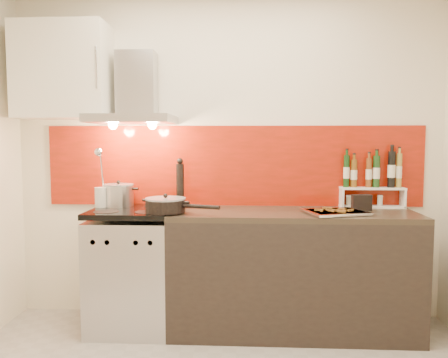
# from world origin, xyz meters

# --- Properties ---
(back_wall) EXTENTS (3.40, 0.02, 2.60)m
(back_wall) POSITION_xyz_m (0.00, 1.40, 1.30)
(back_wall) COLOR silver
(back_wall) RESTS_ON ground
(backsplash) EXTENTS (3.00, 0.02, 0.64)m
(backsplash) POSITION_xyz_m (0.05, 1.39, 1.22)
(backsplash) COLOR maroon
(backsplash) RESTS_ON back_wall
(range_stove) EXTENTS (0.60, 0.60, 0.91)m
(range_stove) POSITION_xyz_m (-0.70, 1.10, 0.44)
(range_stove) COLOR #B7B7BA
(range_stove) RESTS_ON ground
(counter) EXTENTS (1.80, 0.60, 0.90)m
(counter) POSITION_xyz_m (0.50, 1.10, 0.45)
(counter) COLOR black
(counter) RESTS_ON ground
(range_hood) EXTENTS (0.62, 0.50, 0.61)m
(range_hood) POSITION_xyz_m (-0.70, 1.24, 1.74)
(range_hood) COLOR #B7B7BA
(range_hood) RESTS_ON back_wall
(upper_cabinet) EXTENTS (0.70, 0.35, 0.72)m
(upper_cabinet) POSITION_xyz_m (-1.25, 1.22, 1.95)
(upper_cabinet) COLOR white
(upper_cabinet) RESTS_ON back_wall
(stock_pot) EXTENTS (0.24, 0.24, 0.20)m
(stock_pot) POSITION_xyz_m (-0.84, 1.24, 1.00)
(stock_pot) COLOR #B7B7BA
(stock_pot) RESTS_ON range_stove
(saute_pan) EXTENTS (0.55, 0.29, 0.13)m
(saute_pan) POSITION_xyz_m (-0.41, 0.96, 0.96)
(saute_pan) COLOR black
(saute_pan) RESTS_ON range_stove
(utensil_jar) EXTENTS (0.10, 0.15, 0.47)m
(utensil_jar) POSITION_xyz_m (-0.96, 1.16, 1.04)
(utensil_jar) COLOR silver
(utensil_jar) RESTS_ON range_stove
(pepper_mill) EXTENTS (0.06, 0.06, 0.39)m
(pepper_mill) POSITION_xyz_m (-0.35, 1.20, 1.09)
(pepper_mill) COLOR black
(pepper_mill) RESTS_ON counter
(step_shelf) EXTENTS (0.49, 0.13, 0.44)m
(step_shelf) POSITION_xyz_m (1.14, 1.33, 1.09)
(step_shelf) COLOR white
(step_shelf) RESTS_ON counter
(caddy_box) EXTENTS (0.15, 0.07, 0.12)m
(caddy_box) POSITION_xyz_m (1.01, 1.15, 0.96)
(caddy_box) COLOR black
(caddy_box) RESTS_ON counter
(baking_tray) EXTENTS (0.49, 0.43, 0.03)m
(baking_tray) POSITION_xyz_m (0.79, 1.00, 0.92)
(baking_tray) COLOR silver
(baking_tray) RESTS_ON counter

